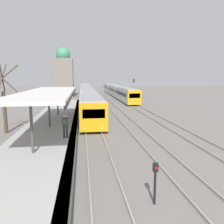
# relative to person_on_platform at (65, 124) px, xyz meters

# --- Properties ---
(platform_canopy) EXTENTS (4.00, 16.36, 3.07)m
(platform_canopy) POSITION_rel_person_on_platform_xyz_m (-1.55, 3.67, 1.95)
(platform_canopy) COLOR beige
(platform_canopy) RESTS_ON station_platform
(person_on_platform) EXTENTS (0.40, 0.40, 1.66)m
(person_on_platform) POSITION_rel_person_on_platform_xyz_m (0.00, 0.00, 0.00)
(person_on_platform) COLOR #2D2D33
(person_on_platform) RESTS_ON station_platform
(train_near) EXTENTS (2.59, 60.42, 2.95)m
(train_near) POSITION_rel_person_on_platform_xyz_m (2.19, 34.03, -0.21)
(train_near) COLOR gold
(train_near) RESTS_ON ground_plane
(train_far) EXTENTS (2.55, 43.17, 2.92)m
(train_far) POSITION_rel_person_on_platform_xyz_m (10.31, 43.68, -0.23)
(train_far) COLOR gold
(train_far) RESTS_ON ground_plane
(signal_post_near) EXTENTS (0.20, 0.21, 1.76)m
(signal_post_near) POSITION_rel_person_on_platform_xyz_m (4.04, -7.32, -0.76)
(signal_post_near) COLOR black
(signal_post_near) RESTS_ON ground_plane
(signal_mast_far) EXTENTS (0.28, 0.29, 4.72)m
(signal_mast_far) POSITION_rel_person_on_platform_xyz_m (12.08, 30.28, 1.14)
(signal_mast_far) COLOR gray
(signal_mast_far) RESTS_ON ground_plane
(distant_domed_building) EXTENTS (4.91, 4.91, 12.81)m
(distant_domed_building) POSITION_rel_person_on_platform_xyz_m (-3.56, 44.52, 4.19)
(distant_domed_building) COLOR slate
(distant_domed_building) RESTS_ON ground_plane
(bare_tree_background) EXTENTS (2.89, 1.80, 6.31)m
(bare_tree_background) POSITION_rel_person_on_platform_xyz_m (-5.81, 5.57, 1.09)
(bare_tree_background) COLOR #4C3D2D
(bare_tree_background) RESTS_ON ground_plane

